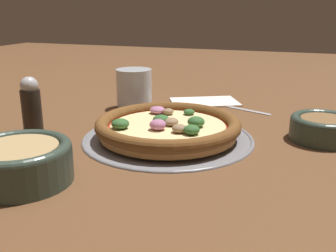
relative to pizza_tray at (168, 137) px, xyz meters
name	(u,v)px	position (x,y,z in m)	size (l,w,h in m)	color
ground_plane	(168,139)	(0.00, 0.00, 0.00)	(3.00, 3.00, 0.00)	brown
pizza_tray	(168,137)	(0.00, 0.00, 0.00)	(0.31, 0.31, 0.01)	gray
pizza	(168,126)	(0.00, 0.00, 0.02)	(0.26, 0.26, 0.04)	#BC7F42
bowl_near	(20,161)	(-0.13, -0.24, 0.03)	(0.14, 0.14, 0.06)	#334238
bowl_far	(324,127)	(0.27, 0.09, 0.02)	(0.12, 0.12, 0.05)	#334238
drinking_cup	(134,89)	(-0.15, 0.18, 0.04)	(0.08, 0.08, 0.09)	silver
napkin	(205,101)	(-0.01, 0.29, 0.00)	(0.19, 0.17, 0.01)	white
fork	(230,107)	(0.06, 0.27, 0.00)	(0.18, 0.09, 0.00)	#B7B7BC
pepper_shaker	(31,106)	(-0.25, -0.06, 0.05)	(0.04, 0.04, 0.11)	black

